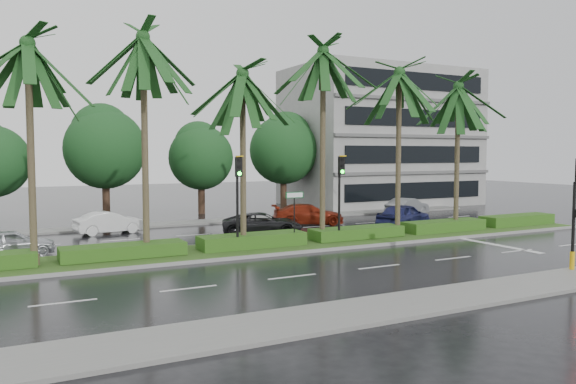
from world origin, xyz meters
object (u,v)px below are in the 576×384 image
signal_median_left (238,189)px  car_white (110,223)px  signal_near (576,208)px  car_darkgrey (263,224)px  car_blue (404,216)px  street_sign (294,205)px  car_red (308,214)px  car_silver (11,243)px  car_grey (407,207)px

signal_median_left → car_white: (-4.10, 9.43, -2.36)m
signal_near → car_darkgrey: (-6.50, 14.63, -1.87)m
signal_near → car_blue: size_ratio=0.98×
street_sign → car_white: size_ratio=0.67×
signal_median_left → car_red: signal_median_left is taller
signal_near → car_white: signal_near is taller
car_silver → car_blue: bearing=-95.5°
signal_median_left → signal_near: bearing=-44.1°
car_grey → signal_near: bearing=140.0°
car_silver → car_white: bearing=-48.2°
signal_near → car_blue: 13.73m
car_silver → car_white: size_ratio=0.94×
car_blue → signal_near: bearing=146.0°
street_sign → car_blue: size_ratio=0.59×
signal_median_left → street_sign: signal_median_left is taller
car_white → car_blue: 17.56m
car_red → car_grey: car_red is taller
signal_near → street_sign: bearing=125.3°
signal_near → car_darkgrey: 16.12m
signal_near → car_white: size_ratio=1.13×
street_sign → car_white: street_sign is taller
signal_median_left → car_blue: 13.23m
street_sign → car_blue: bearing=20.3°
car_white → signal_near: bearing=-151.7°
signal_near → street_sign: 12.11m
street_sign → car_blue: 10.22m
signal_median_left → street_sign: (3.00, 0.18, -0.87)m
car_silver → street_sign: bearing=-112.0°
street_sign → car_darkgrey: (0.50, 4.76, -1.49)m
car_silver → car_white: car_white is taller
signal_median_left → car_red: bearing=44.0°
car_red → car_blue: (4.50, -4.03, 0.09)m
car_darkgrey → car_grey: bearing=-50.4°
car_grey → car_red: bearing=77.8°
car_silver → car_blue: (21.77, -0.25, 0.13)m
car_blue → signal_median_left: bearing=83.1°
car_white → car_darkgrey: (7.60, -4.49, -0.01)m
street_sign → car_darkgrey: bearing=84.0°
car_white → car_silver: bearing=128.5°
street_sign → car_grey: street_sign is taller
car_red → car_grey: 9.07m
car_red → car_white: bearing=99.4°
car_silver → car_red: 17.68m
street_sign → car_red: street_sign is taller
car_white → car_red: bearing=-106.1°
car_silver → car_white: 7.53m
signal_near → signal_median_left: signal_median_left is taller
car_grey → signal_median_left: bearing=98.2°
signal_near → car_red: bearing=96.6°
signal_median_left → car_darkgrey: (3.50, 4.94, -2.37)m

